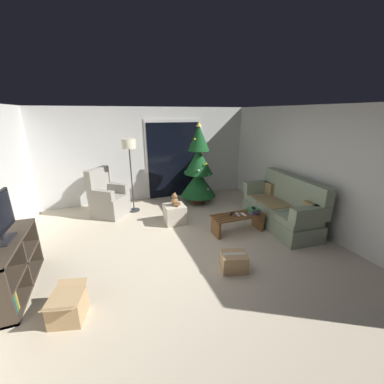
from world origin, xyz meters
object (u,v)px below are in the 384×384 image
media_shelf (7,271)px  teddy_bear_cream_by_tree (177,205)px  floor_lamp (129,151)px  cardboard_box_taped_mid_floor (234,262)px  cell_phone (254,208)px  cardboard_box_open_near_shelf (68,307)px  remote_black (232,214)px  christmas_tree (198,169)px  coffee_table (238,220)px  remote_silver (238,214)px  armchair (108,199)px  remote_white (244,214)px  book_stack (254,211)px  teddy_bear_chestnut (175,200)px  couch (282,208)px  ottoman (175,214)px

media_shelf → teddy_bear_cream_by_tree: 3.64m
floor_lamp → cardboard_box_taped_mid_floor: floor_lamp is taller
cell_phone → cardboard_box_open_near_shelf: 3.55m
cell_phone → remote_black: bearing=-174.6°
christmas_tree → teddy_bear_cream_by_tree: 1.12m
coffee_table → remote_silver: (-0.02, -0.01, 0.14)m
remote_silver → christmas_tree: christmas_tree is taller
armchair → teddy_bear_cream_by_tree: 1.67m
remote_silver → cardboard_box_taped_mid_floor: size_ratio=0.34×
armchair → remote_white: bearing=-36.6°
cardboard_box_open_near_shelf → remote_white: bearing=21.1°
remote_white → cardboard_box_open_near_shelf: (-3.12, -1.20, -0.23)m
book_stack → cell_phone: 0.06m
teddy_bear_chestnut → teddy_bear_cream_by_tree: (0.25, 0.71, -0.41)m
cardboard_box_taped_mid_floor → coffee_table: bearing=57.3°
remote_silver → teddy_bear_cream_by_tree: (-0.82, 1.58, -0.28)m
cardboard_box_open_near_shelf → armchair: bearing=79.7°
teddy_bear_cream_by_tree → media_shelf: bearing=-144.7°
couch → cardboard_box_open_near_shelf: size_ratio=3.35×
remote_white → book_stack: size_ratio=0.60×
remote_black → media_shelf: media_shelf is taller
cardboard_box_taped_mid_floor → teddy_bear_chestnut: bearing=101.1°
teddy_bear_cream_by_tree → cardboard_box_taped_mid_floor: size_ratio=0.62×
teddy_bear_cream_by_tree → cardboard_box_taped_mid_floor: bearing=-87.1°
christmas_tree → media_shelf: (-3.66, -2.39, -0.58)m
coffee_table → remote_silver: size_ratio=7.05×
cardboard_box_open_near_shelf → couch: bearing=16.7°
teddy_bear_cream_by_tree → cardboard_box_open_near_shelf: size_ratio=0.48×
book_stack → cell_phone: bearing=154.1°
remote_white → armchair: armchair is taller
floor_lamp → teddy_bear_cream_by_tree: bearing=-17.1°
coffee_table → ottoman: 1.39m
teddy_bear_chestnut → cardboard_box_open_near_shelf: bearing=-132.4°
couch → coffee_table: 1.07m
floor_lamp → cardboard_box_taped_mid_floor: (1.16, -2.98, -1.36)m
couch → remote_silver: size_ratio=12.76×
cell_phone → remote_white: bearing=-160.8°
remote_black → remote_white: size_ratio=1.00×
ottoman → armchair: bearing=144.4°
media_shelf → teddy_bear_cream_by_tree: bearing=35.3°
couch → floor_lamp: floor_lamp is taller
remote_black → teddy_bear_cream_by_tree: remote_black is taller
coffee_table → remote_white: (0.10, -0.05, 0.14)m
ottoman → teddy_bear_cream_by_tree: (0.26, 0.70, -0.09)m
remote_white → cardboard_box_taped_mid_floor: bearing=-132.1°
cardboard_box_taped_mid_floor → cardboard_box_open_near_shelf: bearing=-175.8°
book_stack → cell_phone: size_ratio=1.79×
remote_white → cell_phone: size_ratio=1.08×
coffee_table → remote_black: 0.19m
ottoman → cardboard_box_taped_mid_floor: 2.00m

